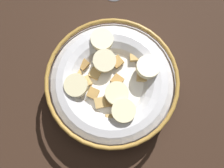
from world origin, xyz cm
name	(u,v)px	position (x,y,z in cm)	size (l,w,h in cm)	color
ground_plane	(112,89)	(0.00, 0.00, -1.00)	(117.08, 117.08, 2.00)	#332116
cereal_bowl	(112,84)	(0.02, 0.00, 2.92)	(19.42, 19.42, 6.18)	silver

